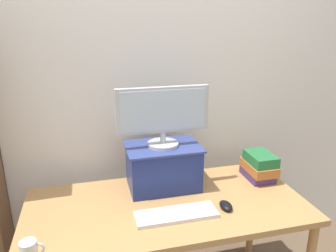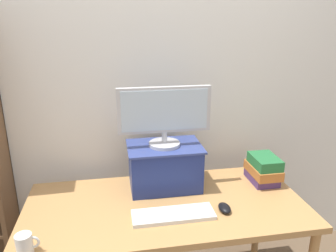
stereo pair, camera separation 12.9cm
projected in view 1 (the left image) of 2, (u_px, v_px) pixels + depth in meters
name	position (u px, v px, depth m)	size (l,w,h in m)	color
back_wall	(147.00, 87.00, 2.18)	(7.00, 0.08, 2.60)	silver
desk	(167.00, 214.00, 1.89)	(1.58, 0.75, 0.73)	#B7844C
riser_box	(163.00, 165.00, 2.01)	(0.45, 0.31, 0.27)	navy
computer_monitor	(163.00, 114.00, 1.91)	(0.55, 0.19, 0.36)	#B7B7BA
keyboard	(176.00, 214.00, 1.74)	(0.44, 0.15, 0.02)	silver
computer_mouse	(226.00, 206.00, 1.81)	(0.06, 0.10, 0.04)	black
book_stack	(259.00, 166.00, 2.13)	(0.16, 0.25, 0.18)	#4C336B
coffee_mug	(30.00, 251.00, 1.41)	(0.10, 0.07, 0.10)	white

